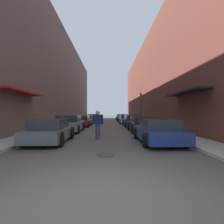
# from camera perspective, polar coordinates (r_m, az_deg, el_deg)

# --- Properties ---
(ground) EXTENTS (100.92, 100.92, 0.00)m
(ground) POSITION_cam_1_polar(r_m,az_deg,el_deg) (21.73, -1.82, -4.33)
(ground) COLOR #4C4947
(curb_strip_left) EXTENTS (1.80, 45.87, 0.12)m
(curb_strip_left) POSITION_cam_1_polar(r_m,az_deg,el_deg) (26.79, -12.10, -3.41)
(curb_strip_left) COLOR #A3A099
(curb_strip_left) RESTS_ON ground
(curb_strip_right) EXTENTS (1.80, 45.87, 0.12)m
(curb_strip_right) POSITION_cam_1_polar(r_m,az_deg,el_deg) (26.71, 8.69, -3.42)
(curb_strip_right) COLOR #A3A099
(curb_strip_right) RESTS_ON ground
(building_row_left) EXTENTS (4.90, 45.87, 13.05)m
(building_row_left) POSITION_cam_1_polar(r_m,az_deg,el_deg) (27.87, -18.05, 10.06)
(building_row_left) COLOR #564C47
(building_row_left) RESTS_ON ground
(building_row_right) EXTENTS (4.90, 45.87, 12.58)m
(building_row_right) POSITION_cam_1_polar(r_m,az_deg,el_deg) (27.71, 14.69, 9.63)
(building_row_right) COLOR brown
(building_row_right) RESTS_ON ground
(parked_car_left_0) EXTENTS (1.90, 3.96, 1.23)m
(parked_car_left_0) POSITION_cam_1_polar(r_m,az_deg,el_deg) (9.76, -19.52, -5.93)
(parked_car_left_0) COLOR #515459
(parked_car_left_0) RESTS_ON ground
(parked_car_left_1) EXTENTS (1.98, 4.07, 1.37)m
(parked_car_left_1) POSITION_cam_1_polar(r_m,az_deg,el_deg) (14.65, -13.67, -3.78)
(parked_car_left_1) COLOR gray
(parked_car_left_1) RESTS_ON ground
(parked_car_left_2) EXTENTS (1.91, 4.36, 1.19)m
(parked_car_left_2) POSITION_cam_1_polar(r_m,az_deg,el_deg) (20.08, -9.77, -3.00)
(parked_car_left_2) COLOR maroon
(parked_car_left_2) RESTS_ON ground
(parked_car_left_3) EXTENTS (1.90, 4.27, 1.15)m
(parked_car_left_3) POSITION_cam_1_polar(r_m,az_deg,el_deg) (25.25, -8.01, -2.46)
(parked_car_left_3) COLOR #B7B7BC
(parked_car_left_3) RESTS_ON ground
(parked_car_left_4) EXTENTS (1.97, 4.47, 1.23)m
(parked_car_left_4) POSITION_cam_1_polar(r_m,az_deg,el_deg) (30.32, -6.94, -2.02)
(parked_car_left_4) COLOR #B7B7BC
(parked_car_left_4) RESTS_ON ground
(parked_car_left_5) EXTENTS (2.08, 4.76, 1.27)m
(parked_car_left_5) POSITION_cam_1_polar(r_m,az_deg,el_deg) (36.03, -6.18, -1.68)
(parked_car_left_5) COLOR #515459
(parked_car_left_5) RESTS_ON ground
(parked_car_right_0) EXTENTS (2.01, 4.32, 1.23)m
(parked_car_right_0) POSITION_cam_1_polar(r_m,az_deg,el_deg) (9.47, 14.67, -6.09)
(parked_car_right_0) COLOR navy
(parked_car_right_0) RESTS_ON ground
(parked_car_right_1) EXTENTS (1.86, 4.17, 1.24)m
(parked_car_right_1) POSITION_cam_1_polar(r_m,az_deg,el_deg) (14.48, 9.44, -4.02)
(parked_car_right_1) COLOR black
(parked_car_right_1) RESTS_ON ground
(parked_car_right_2) EXTENTS (2.02, 4.56, 1.28)m
(parked_car_right_2) POSITION_cam_1_polar(r_m,az_deg,el_deg) (20.02, 6.70, -2.90)
(parked_car_right_2) COLOR navy
(parked_car_right_2) RESTS_ON ground
(parked_car_right_3) EXTENTS (2.03, 4.76, 1.25)m
(parked_car_right_3) POSITION_cam_1_polar(r_m,az_deg,el_deg) (25.75, 4.60, -2.33)
(parked_car_right_3) COLOR #B7B7BC
(parked_car_right_3) RESTS_ON ground
(parked_car_right_4) EXTENTS (1.87, 4.09, 1.29)m
(parked_car_right_4) POSITION_cam_1_polar(r_m,az_deg,el_deg) (31.36, 3.64, -1.88)
(parked_car_right_4) COLOR #515459
(parked_car_right_4) RESTS_ON ground
(parked_car_right_5) EXTENTS (1.91, 4.70, 1.29)m
(parked_car_right_5) POSITION_cam_1_polar(r_m,az_deg,el_deg) (36.45, 2.87, -1.65)
(parked_car_right_5) COLOR gray
(parked_car_right_5) RESTS_ON ground
(skateboarder) EXTENTS (0.66, 0.78, 1.71)m
(skateboarder) POSITION_cam_1_polar(r_m,az_deg,el_deg) (10.66, -4.69, -3.00)
(skateboarder) COLOR #B2231E
(skateboarder) RESTS_ON ground
(manhole_cover) EXTENTS (0.70, 0.70, 0.02)m
(manhole_cover) POSITION_cam_1_polar(r_m,az_deg,el_deg) (6.69, -2.09, -13.76)
(manhole_cover) COLOR #332D28
(manhole_cover) RESTS_ON ground
(traffic_light) EXTENTS (0.16, 0.22, 3.93)m
(traffic_light) POSITION_cam_1_polar(r_m,az_deg,el_deg) (22.32, 9.41, 2.25)
(traffic_light) COLOR #2D2D2D
(traffic_light) RESTS_ON curb_strip_right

